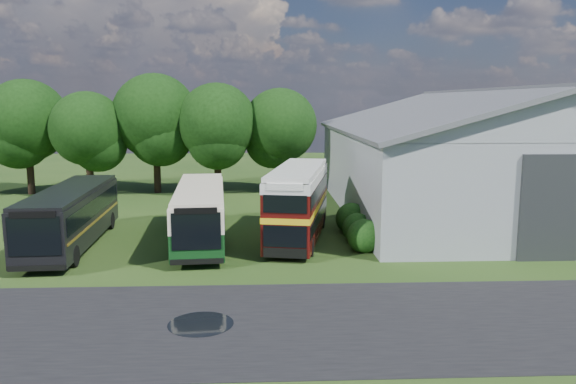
{
  "coord_description": "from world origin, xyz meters",
  "views": [
    {
      "loc": [
        0.63,
        -20.88,
        7.37
      ],
      "look_at": [
        1.91,
        8.0,
        2.69
      ],
      "focal_mm": 35.0,
      "sensor_mm": 36.0,
      "label": 1
    }
  ],
  "objects_px": {
    "bus_green_single": "(200,212)",
    "bus_dark_single": "(71,216)",
    "bus_maroon_double": "(298,204)",
    "storage_shed": "(478,150)"
  },
  "relations": [
    {
      "from": "storage_shed",
      "to": "bus_dark_single",
      "type": "distance_m",
      "value": 25.72
    },
    {
      "from": "bus_green_single",
      "to": "bus_dark_single",
      "type": "xyz_separation_m",
      "value": [
        -6.49,
        -0.64,
        0.02
      ]
    },
    {
      "from": "bus_maroon_double",
      "to": "bus_dark_single",
      "type": "distance_m",
      "value": 11.71
    },
    {
      "from": "storage_shed",
      "to": "bus_green_single",
      "type": "height_order",
      "value": "storage_shed"
    },
    {
      "from": "bus_maroon_double",
      "to": "bus_green_single",
      "type": "bearing_deg",
      "value": -167.42
    },
    {
      "from": "bus_green_single",
      "to": "bus_dark_single",
      "type": "relative_size",
      "value": 0.99
    },
    {
      "from": "bus_maroon_double",
      "to": "bus_dark_single",
      "type": "relative_size",
      "value": 0.86
    },
    {
      "from": "bus_green_single",
      "to": "bus_dark_single",
      "type": "distance_m",
      "value": 6.52
    },
    {
      "from": "storage_shed",
      "to": "bus_dark_single",
      "type": "height_order",
      "value": "storage_shed"
    },
    {
      "from": "bus_dark_single",
      "to": "storage_shed",
      "type": "bearing_deg",
      "value": 15.99
    }
  ]
}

